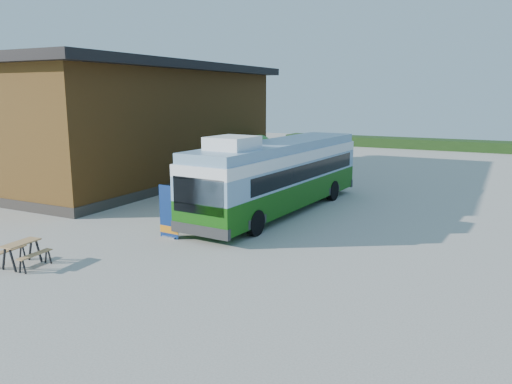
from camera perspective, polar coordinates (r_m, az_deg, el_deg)
The scene contains 10 objects.
ground at distance 20.01m, azimuth -7.13°, elevation -5.15°, with size 100.00×100.00×0.00m, color #BCB7AD.
barn at distance 33.59m, azimuth -12.66°, elevation 7.49°, with size 9.60×21.20×7.50m.
hedge at distance 54.17m, azimuth 23.92°, elevation 4.83°, with size 40.00×3.00×1.00m, color #264419.
bus at distance 23.79m, azimuth 2.62°, elevation 2.14°, with size 3.64×12.87×3.90m.
awning at distance 24.69m, azimuth -1.44°, elevation 4.79°, with size 2.90×4.32×0.52m.
banner at distance 19.85m, azimuth -9.95°, elevation -2.80°, with size 0.92×0.23×2.11m.
picnic_table at distance 18.20m, azimuth -25.25°, elevation -5.84°, with size 1.50×1.36×0.81m.
person_a at distance 22.39m, azimuth -3.33°, elevation -0.84°, with size 0.69×0.45×1.89m, color #999999.
person_b at distance 27.68m, azimuth -8.90°, elevation 1.45°, with size 0.95×0.74×1.96m, color #999999.
slurry_tanker at distance 35.47m, azimuth -1.04°, elevation 4.53°, with size 2.40×6.99×2.58m.
Camera 1 is at (10.85, -15.86, 5.60)m, focal length 35.00 mm.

